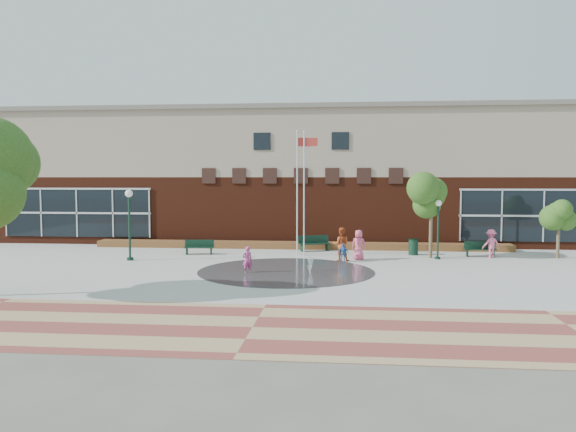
# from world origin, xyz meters

# --- Properties ---
(ground) EXTENTS (120.00, 120.00, 0.00)m
(ground) POSITION_xyz_m (0.00, 0.00, 0.00)
(ground) COLOR #666056
(ground) RESTS_ON ground
(plaza_concrete) EXTENTS (46.00, 18.00, 0.01)m
(plaza_concrete) POSITION_xyz_m (0.00, 4.00, 0.00)
(plaza_concrete) COLOR #A8A8A0
(plaza_concrete) RESTS_ON ground
(paver_band) EXTENTS (46.00, 6.00, 0.01)m
(paver_band) POSITION_xyz_m (0.00, -7.00, 0.00)
(paver_band) COLOR brown
(paver_band) RESTS_ON ground
(splash_pad) EXTENTS (8.40, 8.40, 0.01)m
(splash_pad) POSITION_xyz_m (0.00, 3.00, 0.00)
(splash_pad) COLOR #383A3D
(splash_pad) RESTS_ON ground
(library_building) EXTENTS (44.40, 10.40, 9.20)m
(library_building) POSITION_xyz_m (0.00, 17.48, 4.64)
(library_building) COLOR #4E1D0F
(library_building) RESTS_ON ground
(flower_bed) EXTENTS (26.00, 1.20, 0.40)m
(flower_bed) POSITION_xyz_m (0.00, 11.60, 0.00)
(flower_bed) COLOR #AB251F
(flower_bed) RESTS_ON ground
(flagpole_left) EXTENTS (0.84, 0.14, 7.11)m
(flagpole_left) POSITION_xyz_m (0.52, 8.47, 3.96)
(flagpole_left) COLOR silver
(flagpole_left) RESTS_ON ground
(flagpole_right) EXTENTS (0.82, 0.41, 7.18)m
(flagpole_right) POSITION_xyz_m (0.09, 8.92, 4.01)
(flagpole_right) COLOR silver
(flagpole_right) RESTS_ON ground
(lamp_left) EXTENTS (0.41, 0.41, 3.83)m
(lamp_left) POSITION_xyz_m (-8.76, 5.76, 2.38)
(lamp_left) COLOR #122F20
(lamp_left) RESTS_ON ground
(lamp_right) EXTENTS (0.35, 0.35, 3.27)m
(lamp_right) POSITION_xyz_m (7.88, 7.81, 2.03)
(lamp_right) COLOR #122F20
(lamp_right) RESTS_ON ground
(bench_left) EXTENTS (1.74, 0.65, 0.85)m
(bench_left) POSITION_xyz_m (-5.64, 8.40, 0.28)
(bench_left) COLOR #122F20
(bench_left) RESTS_ON ground
(bench_mid) EXTENTS (1.98, 1.18, 0.96)m
(bench_mid) POSITION_xyz_m (0.98, 10.46, 0.31)
(bench_mid) COLOR #122F20
(bench_mid) RESTS_ON ground
(bench_right) EXTENTS (1.74, 0.54, 0.86)m
(bench_right) POSITION_xyz_m (10.44, 9.03, 0.28)
(bench_right) COLOR #122F20
(bench_right) RESTS_ON ground
(trash_can) EXTENTS (0.58, 0.58, 0.96)m
(trash_can) POSITION_xyz_m (6.75, 9.36, 0.49)
(trash_can) COLOR #122F20
(trash_can) RESTS_ON ground
(tree_mid) EXTENTS (2.73, 2.73, 4.61)m
(tree_mid) POSITION_xyz_m (7.56, 8.25, 3.36)
(tree_mid) COLOR #4C402C
(tree_mid) RESTS_ON ground
(tree_small_right) EXTENTS (1.97, 1.97, 3.36)m
(tree_small_right) POSITION_xyz_m (14.56, 8.79, 2.45)
(tree_small_right) COLOR #4C402C
(tree_small_right) RESTS_ON ground
(water_jet_a) EXTENTS (0.35, 0.35, 0.68)m
(water_jet_a) POSITION_xyz_m (1.17, 3.12, 0.00)
(water_jet_a) COLOR white
(water_jet_a) RESTS_ON ground
(water_jet_b) EXTENTS (0.20, 0.20, 0.46)m
(water_jet_b) POSITION_xyz_m (1.21, 1.87, 0.00)
(water_jet_b) COLOR white
(water_jet_b) RESTS_ON ground
(child_splash) EXTENTS (0.55, 0.48, 1.27)m
(child_splash) POSITION_xyz_m (-1.77, 2.46, 0.63)
(child_splash) COLOR #C74282
(child_splash) RESTS_ON ground
(adult_red) EXTENTS (0.90, 0.71, 1.82)m
(adult_red) POSITION_xyz_m (2.60, 6.64, 0.91)
(adult_red) COLOR #B54920
(adult_red) RESTS_ON ground
(adult_pink) EXTENTS (0.93, 0.75, 1.65)m
(adult_pink) POSITION_xyz_m (3.55, 7.16, 0.83)
(adult_pink) COLOR #E0547A
(adult_pink) RESTS_ON ground
(child_blue) EXTENTS (0.62, 0.32, 1.01)m
(child_blue) POSITION_xyz_m (2.72, 6.23, 0.51)
(child_blue) COLOR #3873B6
(child_blue) RESTS_ON ground
(person_bench) EXTENTS (1.17, 0.88, 1.61)m
(person_bench) POSITION_xyz_m (10.90, 8.57, 0.81)
(person_bench) COLOR pink
(person_bench) RESTS_ON ground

